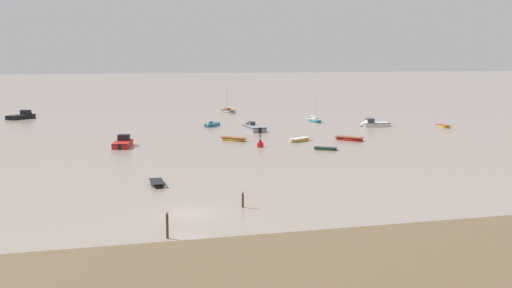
{
  "coord_description": "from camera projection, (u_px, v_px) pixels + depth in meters",
  "views": [
    {
      "loc": [
        -7.66,
        -47.99,
        12.33
      ],
      "look_at": [
        13.97,
        31.47,
        0.75
      ],
      "focal_mm": 44.15,
      "sensor_mm": 36.0,
      "label": 1
    }
  ],
  "objects": [
    {
      "name": "rowboat_moored_2",
      "position": [
        157.0,
        184.0,
        60.38
      ],
      "size": [
        1.26,
        3.6,
        0.57
      ],
      "rotation": [
        0.0,
        0.0,
        4.72
      ],
      "color": "black",
      "rests_on": "ground"
    },
    {
      "name": "rowboat_moored_3",
      "position": [
        349.0,
        139.0,
        92.48
      ],
      "size": [
        4.1,
        4.46,
        0.71
      ],
      "rotation": [
        0.0,
        0.0,
        2.27
      ],
      "color": "red",
      "rests_on": "ground"
    },
    {
      "name": "rowboat_moored_1",
      "position": [
        325.0,
        149.0,
        83.1
      ],
      "size": [
        3.3,
        2.79,
        0.51
      ],
      "rotation": [
        0.0,
        0.0,
        5.67
      ],
      "color": "#23602D",
      "rests_on": "ground"
    },
    {
      "name": "motorboat_moored_1",
      "position": [
        211.0,
        125.0,
        110.47
      ],
      "size": [
        3.57,
        4.32,
        1.45
      ],
      "rotation": [
        0.0,
        0.0,
        4.12
      ],
      "color": "#197084",
      "rests_on": "ground"
    },
    {
      "name": "mooring_post_left",
      "position": [
        243.0,
        200.0,
        51.51
      ],
      "size": [
        0.22,
        0.22,
        1.42
      ],
      "color": "#4A3323",
      "rests_on": "ground"
    },
    {
      "name": "channel_buoy",
      "position": [
        260.0,
        144.0,
        85.57
      ],
      "size": [
        0.9,
        0.9,
        2.3
      ],
      "color": "red",
      "rests_on": "ground"
    },
    {
      "name": "mooring_post_near",
      "position": [
        167.0,
        226.0,
        42.72
      ],
      "size": [
        0.22,
        0.22,
        2.01
      ],
      "color": "#4E3323",
      "rests_on": "ground"
    },
    {
      "name": "mudflat_shore",
      "position": [
        371.0,
        277.0,
        35.1
      ],
      "size": [
        372.85,
        19.02,
        0.16
      ],
      "primitive_type": "cube",
      "color": "brown",
      "rests_on": "ground"
    },
    {
      "name": "rowboat_moored_6",
      "position": [
        300.0,
        140.0,
        91.56
      ],
      "size": [
        4.24,
        3.5,
        0.66
      ],
      "rotation": [
        0.0,
        0.0,
        3.74
      ],
      "color": "gold",
      "rests_on": "ground"
    },
    {
      "name": "sailboat_moored_1",
      "position": [
        228.0,
        111.0,
        137.79
      ],
      "size": [
        3.28,
        5.35,
        5.74
      ],
      "rotation": [
        0.0,
        0.0,
        1.93
      ],
      "color": "gray",
      "rests_on": "ground"
    },
    {
      "name": "motorboat_moored_2",
      "position": [
        25.0,
        117.0,
        124.57
      ],
      "size": [
        6.11,
        6.36,
        2.49
      ],
      "rotation": [
        0.0,
        0.0,
        0.83
      ],
      "color": "black",
      "rests_on": "ground"
    },
    {
      "name": "rowboat_moored_0",
      "position": [
        233.0,
        139.0,
        92.08
      ],
      "size": [
        4.03,
        4.13,
        0.68
      ],
      "rotation": [
        0.0,
        0.0,
        5.47
      ],
      "color": "gold",
      "rests_on": "ground"
    },
    {
      "name": "ground_plane",
      "position": [
        190.0,
        213.0,
        49.56
      ],
      "size": [
        800.0,
        800.0,
        0.0
      ],
      "primitive_type": "plane",
      "color": "gray"
    },
    {
      "name": "motorboat_moored_4",
      "position": [
        124.0,
        143.0,
        86.69
      ],
      "size": [
        3.35,
        6.39,
        2.31
      ],
      "rotation": [
        0.0,
        0.0,
        1.36
      ],
      "color": "red",
      "rests_on": "ground"
    },
    {
      "name": "motorboat_moored_0",
      "position": [
        252.0,
        128.0,
        105.01
      ],
      "size": [
        2.78,
        6.86,
        2.29
      ],
      "rotation": [
        0.0,
        0.0,
        1.64
      ],
      "color": "gray",
      "rests_on": "ground"
    },
    {
      "name": "rowboat_moored_4",
      "position": [
        443.0,
        126.0,
        109.51
      ],
      "size": [
        1.39,
        3.7,
        0.58
      ],
      "rotation": [
        0.0,
        0.0,
        4.75
      ],
      "color": "gold",
      "rests_on": "ground"
    },
    {
      "name": "sailboat_moored_0",
      "position": [
        315.0,
        121.0,
        118.48
      ],
      "size": [
        1.98,
        4.68,
        5.08
      ],
      "rotation": [
        0.0,
        0.0,
        4.84
      ],
      "color": "#197084",
      "rests_on": "ground"
    },
    {
      "name": "motorboat_moored_3",
      "position": [
        371.0,
        125.0,
        110.37
      ],
      "size": [
        5.78,
        2.26,
        2.15
      ],
      "rotation": [
        0.0,
        0.0,
        3.09
      ],
      "color": "white",
      "rests_on": "ground"
    }
  ]
}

